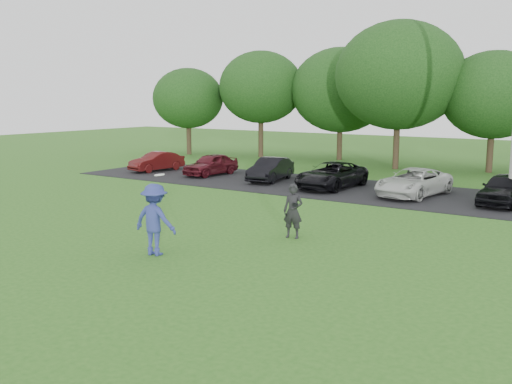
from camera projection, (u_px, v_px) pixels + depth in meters
ground at (184, 258)px, 15.17m from camera, size 100.00×100.00×0.00m
parking_lot at (371, 191)px, 25.86m from camera, size 32.00×6.50×0.03m
frisbee_player at (155, 219)px, 15.35m from camera, size 1.34×0.87×2.24m
camera_bystander at (293, 211)px, 17.23m from camera, size 0.67×0.51×1.66m
parked_cars at (399, 180)px, 24.97m from camera, size 28.35×4.47×1.25m
tree_row at (466, 85)px, 32.25m from camera, size 42.39×9.85×8.64m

